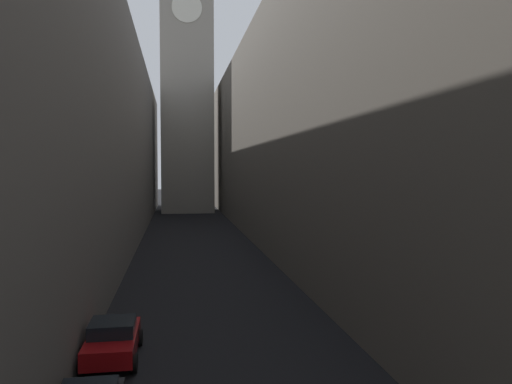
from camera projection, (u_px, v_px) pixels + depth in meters
ground_plane at (199, 252)px, 42.94m from camera, size 264.00×264.00×0.00m
building_block_left at (61, 138)px, 42.51m from camera, size 12.62×108.00×20.05m
building_block_right at (329, 131)px, 46.43m from camera, size 14.05×108.00×21.89m
clock_tower at (186, 20)px, 81.67m from camera, size 9.44×9.44×61.88m
parked_car_left_far at (113, 339)px, 18.65m from camera, size 2.03×4.00×1.53m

